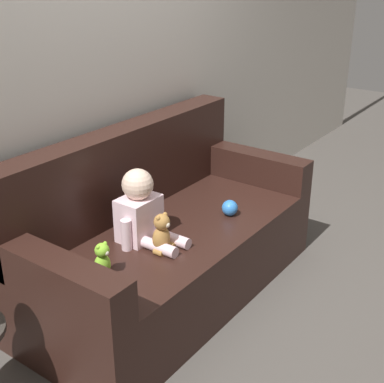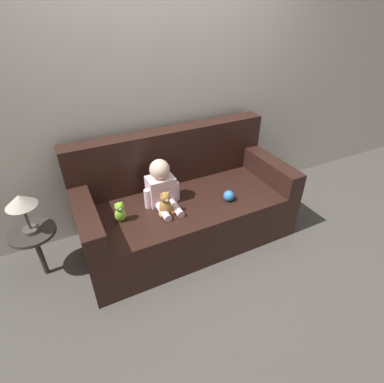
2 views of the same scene
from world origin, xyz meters
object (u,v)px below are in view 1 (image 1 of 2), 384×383
object	(u,v)px
couch	(163,240)
teddy_bear_brown	(162,234)
toy_ball	(230,208)
plush_toy_side	(102,260)
person_baby	(141,211)

from	to	relation	value
couch	teddy_bear_brown	xyz separation A→B (m)	(-0.26, -0.20, 0.22)
toy_ball	plush_toy_side	bearing A→B (deg)	171.36
teddy_bear_brown	plush_toy_side	size ratio (longest dim) A/B	1.20
person_baby	toy_ball	bearing A→B (deg)	-23.01
person_baby	plush_toy_side	world-z (taller)	person_baby
couch	toy_ball	world-z (taller)	couch
toy_ball	couch	bearing A→B (deg)	139.96
person_baby	toy_ball	world-z (taller)	person_baby
person_baby	plush_toy_side	bearing A→B (deg)	-167.52
couch	teddy_bear_brown	size ratio (longest dim) A/B	8.78
teddy_bear_brown	couch	bearing A→B (deg)	38.12
couch	teddy_bear_brown	bearing A→B (deg)	-141.88
couch	toy_ball	bearing A→B (deg)	-40.04
teddy_bear_brown	person_baby	bearing A→B (deg)	77.93
couch	plush_toy_side	world-z (taller)	couch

